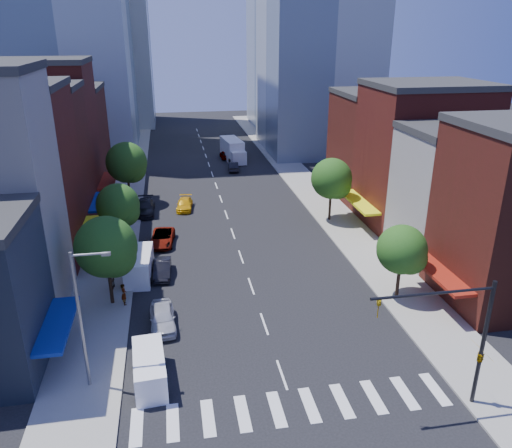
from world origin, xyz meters
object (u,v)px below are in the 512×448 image
(cargo_van_far, at_px, (139,266))
(pedestrian_far, at_px, (110,279))
(traffic_car_far, at_px, (225,155))
(pedestrian_near, at_px, (124,294))
(parked_car_front, at_px, (163,317))
(taxi, at_px, (185,204))
(box_truck, at_px, (233,150))
(parked_car_second, at_px, (162,269))
(traffic_car_oncoming, at_px, (233,166))
(parked_car_third, at_px, (162,238))
(cargo_van_near, at_px, (150,370))
(parked_car_rear, at_px, (145,207))

(cargo_van_far, bearing_deg, pedestrian_far, -137.96)
(traffic_car_far, bearing_deg, cargo_van_far, 71.58)
(traffic_car_far, distance_m, pedestrian_near, 48.92)
(parked_car_front, xyz_separation_m, taxi, (2.71, 25.84, -0.14))
(cargo_van_far, relative_size, box_truck, 0.63)
(parked_car_second, bearing_deg, pedestrian_far, -152.85)
(parked_car_second, relative_size, traffic_car_oncoming, 0.99)
(parked_car_front, distance_m, parked_car_second, 8.35)
(traffic_car_far, distance_m, pedestrian_far, 46.63)
(parked_car_third, height_order, traffic_car_far, parked_car_third)
(cargo_van_far, relative_size, traffic_car_far, 1.40)
(traffic_car_oncoming, relative_size, pedestrian_near, 2.33)
(cargo_van_near, bearing_deg, taxi, 79.46)
(parked_car_rear, height_order, traffic_car_far, parked_car_rear)
(taxi, bearing_deg, box_truck, 75.63)
(pedestrian_far, bearing_deg, parked_car_second, 124.09)
(cargo_van_near, bearing_deg, pedestrian_near, 98.25)
(taxi, relative_size, pedestrian_far, 2.38)
(cargo_van_far, relative_size, pedestrian_far, 2.99)
(parked_car_front, relative_size, traffic_car_oncoming, 1.10)
(parked_car_front, relative_size, pedestrian_far, 2.48)
(parked_car_second, xyz_separation_m, box_truck, (11.79, 40.90, 0.94))
(parked_car_second, height_order, pedestrian_far, pedestrian_far)
(traffic_car_far, relative_size, box_truck, 0.45)
(pedestrian_far, bearing_deg, cargo_van_near, 25.04)
(parked_car_third, distance_m, traffic_car_far, 36.60)
(parked_car_rear, xyz_separation_m, box_truck, (13.79, 24.11, 0.85))
(parked_car_front, height_order, pedestrian_near, pedestrian_near)
(parked_car_third, xyz_separation_m, traffic_car_oncoming, (10.97, 26.99, 0.00))
(parked_car_second, bearing_deg, traffic_car_oncoming, 74.74)
(taxi, distance_m, pedestrian_far, 20.70)
(parked_car_rear, height_order, taxi, parked_car_rear)
(parked_car_rear, xyz_separation_m, cargo_van_near, (1.22, -31.50, 0.22))
(parked_car_front, relative_size, traffic_car_far, 1.16)
(cargo_van_far, relative_size, pedestrian_near, 3.09)
(cargo_van_near, relative_size, taxi, 1.09)
(parked_car_third, distance_m, cargo_van_far, 7.56)
(cargo_van_far, height_order, traffic_car_oncoming, cargo_van_far)
(parked_car_second, relative_size, box_truck, 0.47)
(parked_car_rear, distance_m, traffic_car_oncoming, 21.67)
(traffic_car_far, height_order, pedestrian_far, pedestrian_far)
(parked_car_second, relative_size, cargo_van_near, 0.86)
(cargo_van_far, height_order, pedestrian_far, cargo_van_far)
(parked_car_front, xyz_separation_m, pedestrian_near, (-3.00, 3.56, 0.26))
(taxi, bearing_deg, parked_car_second, -91.96)
(parked_car_rear, xyz_separation_m, pedestrian_far, (-2.32, -18.78, 0.30))
(cargo_van_near, height_order, taxi, cargo_van_near)
(cargo_van_far, bearing_deg, parked_car_second, 6.21)
(cargo_van_near, bearing_deg, box_truck, 72.91)
(parked_car_rear, height_order, traffic_car_oncoming, parked_car_rear)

